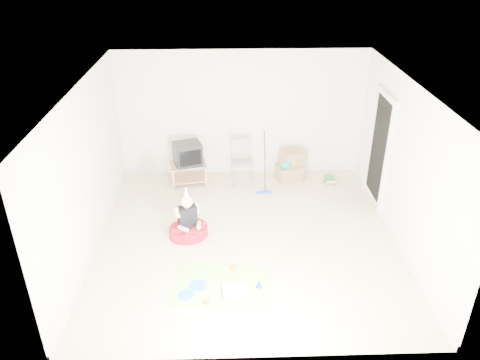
{
  "coord_description": "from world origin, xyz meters",
  "views": [
    {
      "loc": [
        -0.32,
        -6.49,
        4.58
      ],
      "look_at": [
        -0.1,
        0.4,
        0.9
      ],
      "focal_mm": 35.0,
      "sensor_mm": 36.0,
      "label": 1
    }
  ],
  "objects_px": {
    "crt_tv": "(188,154)",
    "folding_chair": "(242,163)",
    "cardboard_boxes": "(290,166)",
    "seated_woman": "(188,225)",
    "tv_stand": "(189,172)",
    "birthday_cake": "(235,292)"
  },
  "relations": [
    {
      "from": "tv_stand",
      "to": "cardboard_boxes",
      "type": "distance_m",
      "value": 2.08
    },
    {
      "from": "folding_chair",
      "to": "seated_woman",
      "type": "relative_size",
      "value": 0.98
    },
    {
      "from": "tv_stand",
      "to": "crt_tv",
      "type": "relative_size",
      "value": 1.49
    },
    {
      "from": "cardboard_boxes",
      "to": "birthday_cake",
      "type": "relative_size",
      "value": 1.75
    },
    {
      "from": "crt_tv",
      "to": "cardboard_boxes",
      "type": "height_order",
      "value": "crt_tv"
    },
    {
      "from": "tv_stand",
      "to": "crt_tv",
      "type": "height_order",
      "value": "crt_tv"
    },
    {
      "from": "tv_stand",
      "to": "folding_chair",
      "type": "bearing_deg",
      "value": -0.4
    },
    {
      "from": "cardboard_boxes",
      "to": "seated_woman",
      "type": "bearing_deg",
      "value": -134.82
    },
    {
      "from": "crt_tv",
      "to": "seated_woman",
      "type": "xyz_separation_m",
      "value": [
        0.11,
        -1.87,
        -0.46
      ]
    },
    {
      "from": "birthday_cake",
      "to": "cardboard_boxes",
      "type": "bearing_deg",
      "value": 70.65
    },
    {
      "from": "seated_woman",
      "to": "birthday_cake",
      "type": "distance_m",
      "value": 1.67
    },
    {
      "from": "seated_woman",
      "to": "folding_chair",
      "type": "bearing_deg",
      "value": 62.21
    },
    {
      "from": "crt_tv",
      "to": "folding_chair",
      "type": "distance_m",
      "value": 1.11
    },
    {
      "from": "tv_stand",
      "to": "seated_woman",
      "type": "xyz_separation_m",
      "value": [
        0.11,
        -1.87,
        -0.06
      ]
    },
    {
      "from": "folding_chair",
      "to": "cardboard_boxes",
      "type": "bearing_deg",
      "value": 6.95
    },
    {
      "from": "tv_stand",
      "to": "cardboard_boxes",
      "type": "height_order",
      "value": "cardboard_boxes"
    },
    {
      "from": "crt_tv",
      "to": "folding_chair",
      "type": "height_order",
      "value": "folding_chair"
    },
    {
      "from": "crt_tv",
      "to": "folding_chair",
      "type": "bearing_deg",
      "value": -19.67
    },
    {
      "from": "cardboard_boxes",
      "to": "tv_stand",
      "type": "bearing_deg",
      "value": -176.89
    },
    {
      "from": "folding_chair",
      "to": "birthday_cake",
      "type": "relative_size",
      "value": 2.56
    },
    {
      "from": "tv_stand",
      "to": "cardboard_boxes",
      "type": "xyz_separation_m",
      "value": [
        2.08,
        0.11,
        0.04
      ]
    },
    {
      "from": "seated_woman",
      "to": "tv_stand",
      "type": "bearing_deg",
      "value": 93.35
    }
  ]
}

